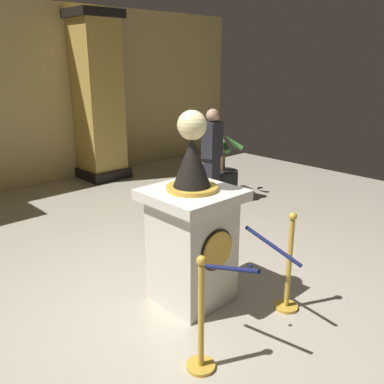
# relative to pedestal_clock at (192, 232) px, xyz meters

# --- Properties ---
(ground_plane) EXTENTS (12.34, 12.34, 0.00)m
(ground_plane) POSITION_rel_pedestal_clock_xyz_m (-0.23, 0.03, -0.76)
(ground_plane) COLOR #B2A893
(pedestal_clock) EXTENTS (0.84, 0.84, 1.97)m
(pedestal_clock) POSITION_rel_pedestal_clock_xyz_m (0.00, 0.00, 0.00)
(pedestal_clock) COLOR silver
(pedestal_clock) RESTS_ON ground_plane
(stanchion_near) EXTENTS (0.24, 0.24, 1.01)m
(stanchion_near) POSITION_rel_pedestal_clock_xyz_m (-0.65, -0.80, -0.41)
(stanchion_near) COLOR gold
(stanchion_near) RESTS_ON ground_plane
(stanchion_far) EXTENTS (0.24, 0.24, 1.03)m
(stanchion_far) POSITION_rel_pedestal_clock_xyz_m (0.57, -0.78, -0.40)
(stanchion_far) COLOR gold
(stanchion_far) RESTS_ON ground_plane
(velvet_rope) EXTENTS (0.66, 0.64, 0.22)m
(velvet_rope) POSITION_rel_pedestal_clock_xyz_m (-0.04, -0.79, 0.03)
(velvet_rope) COLOR #141947
(column_right) EXTENTS (0.92, 0.92, 3.32)m
(column_right) POSITION_rel_pedestal_clock_xyz_m (1.89, 4.79, 0.89)
(column_right) COLOR black
(column_right) RESTS_ON ground_plane
(potted_palm_right) EXTENTS (0.76, 0.66, 1.15)m
(potted_palm_right) POSITION_rel_pedestal_clock_xyz_m (2.88, 2.24, -0.43)
(potted_palm_right) COLOR black
(potted_palm_right) RESTS_ON ground_plane
(bystander_guest) EXTENTS (0.40, 0.29, 1.63)m
(bystander_guest) POSITION_rel_pedestal_clock_xyz_m (2.40, 2.06, 0.10)
(bystander_guest) COLOR #26262D
(bystander_guest) RESTS_ON ground_plane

